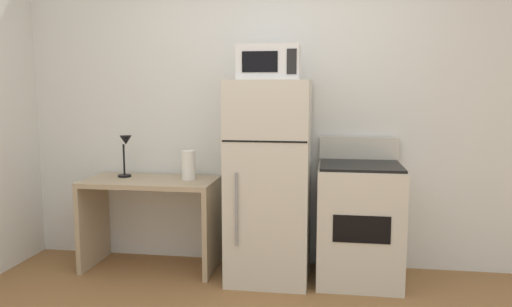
# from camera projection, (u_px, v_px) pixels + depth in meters

# --- Properties ---
(wall_back_white) EXTENTS (5.00, 0.10, 2.60)m
(wall_back_white) POSITION_uv_depth(u_px,v_px,m) (275.00, 111.00, 4.11)
(wall_back_white) COLOR silver
(wall_back_white) RESTS_ON ground
(desk) EXTENTS (1.08, 0.54, 0.75)m
(desk) POSITION_uv_depth(u_px,v_px,m) (151.00, 207.00, 4.02)
(desk) COLOR tan
(desk) RESTS_ON ground
(desk_lamp) EXTENTS (0.14, 0.12, 0.35)m
(desk_lamp) POSITION_uv_depth(u_px,v_px,m) (125.00, 149.00, 4.06)
(desk_lamp) COLOR black
(desk_lamp) RESTS_ON desk
(paper_towel_roll) EXTENTS (0.11, 0.11, 0.24)m
(paper_towel_roll) POSITION_uv_depth(u_px,v_px,m) (189.00, 165.00, 3.97)
(paper_towel_roll) COLOR white
(paper_towel_roll) RESTS_ON desk
(refrigerator) EXTENTS (0.62, 0.67, 1.55)m
(refrigerator) POSITION_uv_depth(u_px,v_px,m) (269.00, 181.00, 3.79)
(refrigerator) COLOR beige
(refrigerator) RESTS_ON ground
(microwave) EXTENTS (0.46, 0.35, 0.26)m
(microwave) POSITION_uv_depth(u_px,v_px,m) (270.00, 63.00, 3.65)
(microwave) COLOR silver
(microwave) RESTS_ON refrigerator
(oven_range) EXTENTS (0.63, 0.61, 1.10)m
(oven_range) POSITION_uv_depth(u_px,v_px,m) (359.00, 222.00, 3.75)
(oven_range) COLOR beige
(oven_range) RESTS_ON ground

